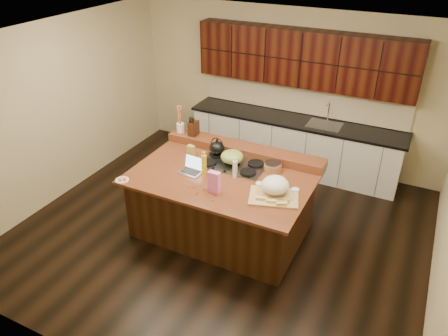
% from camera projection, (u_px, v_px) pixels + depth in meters
% --- Properties ---
extents(room, '(5.52, 5.02, 2.72)m').
position_uv_depth(room, '(222.00, 146.00, 5.61)').
color(room, black).
rests_on(room, ground).
extents(island, '(2.40, 1.60, 0.92)m').
position_uv_depth(island, '(222.00, 203.00, 6.05)').
color(island, black).
rests_on(island, ground).
extents(back_ledge, '(2.40, 0.30, 0.12)m').
position_uv_depth(back_ledge, '(244.00, 149.00, 6.34)').
color(back_ledge, black).
rests_on(back_ledge, island).
extents(cooktop, '(0.92, 0.52, 0.05)m').
position_uv_depth(cooktop, '(232.00, 164.00, 6.05)').
color(cooktop, gray).
rests_on(cooktop, island).
extents(back_counter, '(3.70, 0.66, 2.40)m').
position_uv_depth(back_counter, '(297.00, 116.00, 7.41)').
color(back_counter, silver).
rests_on(back_counter, ground).
extents(kettle, '(0.27, 0.27, 0.19)m').
position_uv_depth(kettle, '(217.00, 148.00, 6.20)').
color(kettle, black).
rests_on(kettle, cooktop).
extents(green_bowl, '(0.40, 0.40, 0.17)m').
position_uv_depth(green_bowl, '(232.00, 157.00, 5.99)').
color(green_bowl, olive).
rests_on(green_bowl, cooktop).
extents(laptop, '(0.32, 0.26, 0.21)m').
position_uv_depth(laptop, '(192.00, 168.00, 5.88)').
color(laptop, '#B7B7BC').
rests_on(laptop, island).
extents(oil_bottle, '(0.07, 0.07, 0.27)m').
position_uv_depth(oil_bottle, '(204.00, 164.00, 5.80)').
color(oil_bottle, gold).
rests_on(oil_bottle, island).
extents(vinegar_bottle, '(0.07, 0.07, 0.25)m').
position_uv_depth(vinegar_bottle, '(235.00, 169.00, 5.70)').
color(vinegar_bottle, silver).
rests_on(vinegar_bottle, island).
extents(wooden_tray, '(0.70, 0.59, 0.24)m').
position_uv_depth(wooden_tray, '(275.00, 188.00, 5.34)').
color(wooden_tray, tan).
rests_on(wooden_tray, island).
extents(ramekin_a, '(0.10, 0.10, 0.04)m').
position_uv_depth(ramekin_a, '(295.00, 191.00, 5.44)').
color(ramekin_a, white).
rests_on(ramekin_a, island).
extents(ramekin_b, '(0.13, 0.13, 0.04)m').
position_uv_depth(ramekin_b, '(279.00, 193.00, 5.39)').
color(ramekin_b, white).
rests_on(ramekin_b, island).
extents(ramekin_c, '(0.10, 0.10, 0.04)m').
position_uv_depth(ramekin_c, '(260.00, 185.00, 5.57)').
color(ramekin_c, white).
rests_on(ramekin_c, island).
extents(strainer_bowl, '(0.26, 0.26, 0.09)m').
position_uv_depth(strainer_bowl, '(273.00, 167.00, 5.92)').
color(strainer_bowl, '#996B3F').
rests_on(strainer_bowl, island).
extents(kitchen_timer, '(0.09, 0.09, 0.07)m').
position_uv_depth(kitchen_timer, '(288.00, 202.00, 5.19)').
color(kitchen_timer, silver).
rests_on(kitchen_timer, island).
extents(pink_bag, '(0.15, 0.09, 0.28)m').
position_uv_depth(pink_bag, '(214.00, 182.00, 5.39)').
color(pink_bag, pink).
rests_on(pink_bag, island).
extents(candy_plate, '(0.22, 0.22, 0.01)m').
position_uv_depth(candy_plate, '(122.00, 180.00, 5.70)').
color(candy_plate, white).
rests_on(candy_plate, island).
extents(package_box, '(0.12, 0.10, 0.15)m').
position_uv_depth(package_box, '(191.00, 150.00, 6.28)').
color(package_box, gold).
rests_on(package_box, island).
extents(utensil_crock, '(0.13, 0.13, 0.14)m').
position_uv_depth(utensil_crock, '(180.00, 128.00, 6.69)').
color(utensil_crock, white).
rests_on(utensil_crock, back_ledge).
extents(knife_block, '(0.11, 0.18, 0.22)m').
position_uv_depth(knife_block, '(194.00, 128.00, 6.58)').
color(knife_block, black).
rests_on(knife_block, back_ledge).
extents(gumdrop_0, '(0.02, 0.02, 0.02)m').
position_uv_depth(gumdrop_0, '(216.00, 195.00, 5.37)').
color(gumdrop_0, red).
rests_on(gumdrop_0, island).
extents(gumdrop_1, '(0.02, 0.02, 0.02)m').
position_uv_depth(gumdrop_1, '(213.00, 200.00, 5.28)').
color(gumdrop_1, '#198C26').
rests_on(gumdrop_1, island).
extents(gumdrop_2, '(0.02, 0.02, 0.02)m').
position_uv_depth(gumdrop_2, '(197.00, 194.00, 5.39)').
color(gumdrop_2, red).
rests_on(gumdrop_2, island).
extents(gumdrop_3, '(0.02, 0.02, 0.02)m').
position_uv_depth(gumdrop_3, '(193.00, 186.00, 5.55)').
color(gumdrop_3, '#198C26').
rests_on(gumdrop_3, island).
extents(gumdrop_4, '(0.02, 0.02, 0.02)m').
position_uv_depth(gumdrop_4, '(219.00, 191.00, 5.45)').
color(gumdrop_4, red).
rests_on(gumdrop_4, island).
extents(gumdrop_5, '(0.02, 0.02, 0.02)m').
position_uv_depth(gumdrop_5, '(213.00, 192.00, 5.44)').
color(gumdrop_5, '#198C26').
rests_on(gumdrop_5, island).
extents(gumdrop_6, '(0.02, 0.02, 0.02)m').
position_uv_depth(gumdrop_6, '(193.00, 187.00, 5.54)').
color(gumdrop_6, red).
rests_on(gumdrop_6, island).
extents(gumdrop_7, '(0.02, 0.02, 0.02)m').
position_uv_depth(gumdrop_7, '(189.00, 186.00, 5.56)').
color(gumdrop_7, '#198C26').
rests_on(gumdrop_7, island).
extents(gumdrop_8, '(0.02, 0.02, 0.02)m').
position_uv_depth(gumdrop_8, '(198.00, 192.00, 5.43)').
color(gumdrop_8, red).
rests_on(gumdrop_8, island).
extents(gumdrop_9, '(0.02, 0.02, 0.02)m').
position_uv_depth(gumdrop_9, '(204.00, 189.00, 5.50)').
color(gumdrop_9, '#198C26').
rests_on(gumdrop_9, island).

